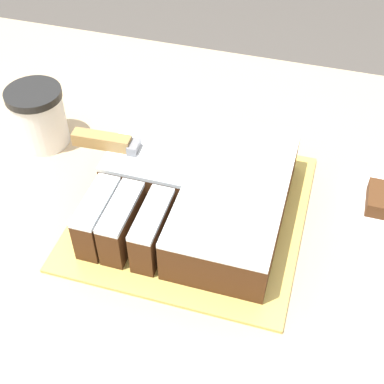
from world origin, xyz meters
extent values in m
cube|color=tan|center=(0.00, 0.00, 0.47)|extent=(1.40, 1.10, 0.94)
cube|color=gold|center=(0.08, 0.05, 0.95)|extent=(0.36, 0.36, 0.01)
cube|color=#472814|center=(0.08, 0.11, 0.99)|extent=(0.29, 0.18, 0.07)
cube|color=white|center=(0.08, 0.11, 1.02)|extent=(0.29, 0.18, 0.01)
cube|color=#472814|center=(0.15, -0.03, 0.99)|extent=(0.15, 0.12, 0.07)
cube|color=white|center=(0.15, -0.03, 1.02)|extent=(0.15, 0.12, 0.01)
cube|color=#472814|center=(-0.04, -0.04, 0.99)|extent=(0.04, 0.11, 0.07)
cube|color=white|center=(-0.04, -0.04, 1.02)|extent=(0.04, 0.11, 0.01)
cube|color=#472814|center=(0.00, -0.04, 0.99)|extent=(0.04, 0.11, 0.07)
cube|color=white|center=(0.00, -0.04, 1.02)|extent=(0.04, 0.11, 0.01)
cube|color=#472814|center=(0.05, -0.04, 0.99)|extent=(0.04, 0.11, 0.07)
cube|color=white|center=(0.05, -0.04, 1.02)|extent=(0.04, 0.11, 0.01)
cube|color=silver|center=(0.08, 0.08, 1.03)|extent=(0.21, 0.04, 0.00)
cube|color=slate|center=(-0.02, 0.08, 1.04)|extent=(0.02, 0.03, 0.02)
cube|color=olive|center=(-0.08, 0.08, 1.04)|extent=(0.10, 0.03, 0.02)
cylinder|color=white|center=(-0.23, 0.15, 0.99)|extent=(0.09, 0.09, 0.10)
cylinder|color=black|center=(-0.23, 0.15, 1.05)|extent=(0.10, 0.10, 0.01)
camera|label=1|loc=(0.25, -0.51, 1.58)|focal=50.00mm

